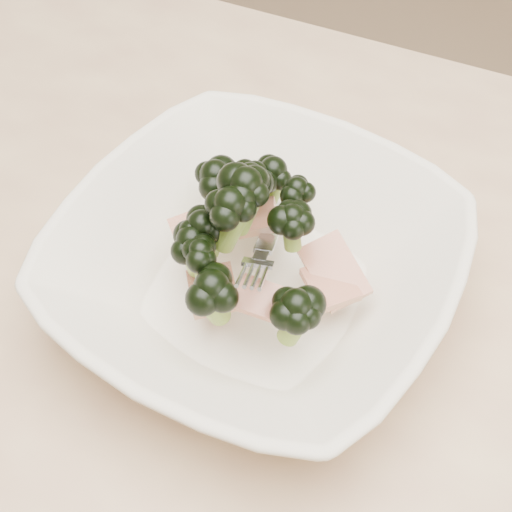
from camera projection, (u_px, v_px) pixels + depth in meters
dining_table at (312, 415)px, 0.62m from camera, size 1.20×0.80×0.75m
broccoli_dish at (255, 262)px, 0.54m from camera, size 0.33×0.33×0.13m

